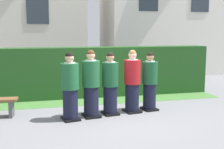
{
  "coord_description": "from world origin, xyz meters",
  "views": [
    {
      "loc": [
        -1.81,
        -7.28,
        2.15
      ],
      "look_at": [
        0.0,
        0.0,
        1.05
      ],
      "focal_mm": 47.47,
      "sensor_mm": 36.0,
      "label": 1
    }
  ],
  "objects_px": {
    "student_front_row_4": "(150,83)",
    "student_front_row_2": "(110,85)",
    "student_front_row_1": "(91,85)",
    "student_front_row_0": "(70,88)",
    "student_in_red_blazer": "(132,83)"
  },
  "relations": [
    {
      "from": "student_front_row_1",
      "to": "student_front_row_2",
      "type": "relative_size",
      "value": 1.05
    },
    {
      "from": "student_front_row_2",
      "to": "student_front_row_4",
      "type": "distance_m",
      "value": 1.16
    },
    {
      "from": "student_front_row_4",
      "to": "student_front_row_2",
      "type": "bearing_deg",
      "value": -171.81
    },
    {
      "from": "student_front_row_0",
      "to": "student_front_row_1",
      "type": "xyz_separation_m",
      "value": [
        0.54,
        0.14,
        0.02
      ]
    },
    {
      "from": "student_front_row_0",
      "to": "student_front_row_2",
      "type": "xyz_separation_m",
      "value": [
        1.06,
        0.25,
        -0.02
      ]
    },
    {
      "from": "student_front_row_4",
      "to": "student_in_red_blazer",
      "type": "bearing_deg",
      "value": -170.14
    },
    {
      "from": "student_front_row_0",
      "to": "student_front_row_4",
      "type": "xyz_separation_m",
      "value": [
        2.21,
        0.41,
        -0.03
      ]
    },
    {
      "from": "student_front_row_2",
      "to": "student_in_red_blazer",
      "type": "bearing_deg",
      "value": 6.75
    },
    {
      "from": "student_front_row_1",
      "to": "student_front_row_2",
      "type": "height_order",
      "value": "student_front_row_1"
    },
    {
      "from": "student_front_row_1",
      "to": "student_front_row_0",
      "type": "bearing_deg",
      "value": -165.52
    },
    {
      "from": "student_front_row_0",
      "to": "student_in_red_blazer",
      "type": "height_order",
      "value": "student_in_red_blazer"
    },
    {
      "from": "student_front_row_1",
      "to": "student_front_row_2",
      "type": "distance_m",
      "value": 0.53
    },
    {
      "from": "student_front_row_0",
      "to": "student_front_row_4",
      "type": "relative_size",
      "value": 1.04
    },
    {
      "from": "student_front_row_0",
      "to": "student_front_row_4",
      "type": "bearing_deg",
      "value": 10.54
    },
    {
      "from": "student_front_row_2",
      "to": "student_in_red_blazer",
      "type": "xyz_separation_m",
      "value": [
        0.62,
        0.07,
        0.02
      ]
    }
  ]
}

